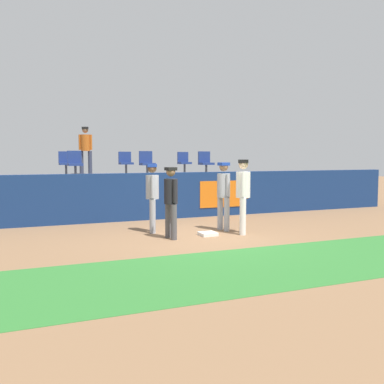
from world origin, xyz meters
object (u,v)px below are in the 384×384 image
at_px(seat_back_center, 126,161).
at_px(spectator_hooded, 85,147).
at_px(seat_front_center, 147,162).
at_px(seat_front_right, 205,162).
at_px(seat_back_right, 184,161).
at_px(player_runner_visitor, 152,193).
at_px(player_coach_visitor, 224,191).
at_px(player_umpire, 171,197).
at_px(first_base, 208,234).
at_px(seat_back_left, 66,162).
at_px(seat_front_left, 75,162).
at_px(player_fielder_home, 243,191).

height_order(seat_back_center, spectator_hooded, spectator_hooded).
bearing_deg(seat_front_center, seat_front_right, -0.00).
distance_m(seat_back_right, seat_front_right, 1.80).
relative_size(player_runner_visitor, seat_front_center, 2.09).
height_order(player_runner_visitor, seat_back_right, seat_back_right).
relative_size(player_coach_visitor, player_umpire, 1.06).
xyz_separation_m(player_coach_visitor, player_umpire, (-1.67, -0.56, -0.06)).
bearing_deg(player_umpire, seat_back_right, 148.86).
xyz_separation_m(seat_front_center, seat_front_right, (2.20, -0.00, -0.00)).
height_order(first_base, spectator_hooded, spectator_hooded).
height_order(player_coach_visitor, seat_front_center, seat_front_center).
height_order(seat_front_right, seat_back_left, same).
bearing_deg(first_base, seat_front_left, 118.74).
xyz_separation_m(player_coach_visitor, seat_back_center, (-1.13, 5.89, 0.73)).
height_order(seat_front_left, seat_back_left, same).
relative_size(player_umpire, seat_back_left, 2.01).
height_order(player_coach_visitor, seat_front_left, seat_front_left).
distance_m(player_runner_visitor, seat_back_center, 5.53).
height_order(player_fielder_home, seat_back_center, seat_back_center).
xyz_separation_m(first_base, player_coach_visitor, (0.70, 0.52, 1.00)).
height_order(player_coach_visitor, seat_back_left, seat_back_left).
bearing_deg(player_umpire, seat_front_left, -168.42).
relative_size(player_umpire, seat_back_right, 2.01).
distance_m(first_base, seat_front_left, 5.53).
distance_m(player_runner_visitor, seat_front_left, 3.97).
xyz_separation_m(first_base, spectator_hooded, (-1.81, 7.01, 2.27)).
distance_m(player_umpire, seat_front_center, 4.79).
relative_size(seat_back_center, seat_back_left, 1.00).
distance_m(first_base, spectator_hooded, 7.58).
relative_size(player_coach_visitor, seat_front_right, 2.13).
height_order(player_runner_visitor, spectator_hooded, spectator_hooded).
distance_m(seat_back_center, seat_back_right, 2.36).
relative_size(player_umpire, seat_front_left, 2.01).
xyz_separation_m(player_fielder_home, player_umpire, (-1.90, 0.07, -0.10)).
height_order(seat_back_center, seat_back_left, same).
distance_m(player_fielder_home, seat_front_center, 4.89).
relative_size(seat_front_left, seat_back_left, 1.00).
height_order(first_base, player_umpire, player_umpire).
distance_m(player_runner_visitor, seat_front_right, 4.87).
bearing_deg(player_fielder_home, seat_front_right, -163.08).
height_order(player_umpire, seat_back_right, seat_back_right).
bearing_deg(seat_back_right, spectator_hooded, 170.91).
distance_m(player_coach_visitor, seat_back_left, 6.79).
bearing_deg(seat_back_right, player_runner_visitor, -119.24).
bearing_deg(seat_back_right, seat_front_center, -139.17).
bearing_deg(seat_front_left, player_umpire, -71.56).
height_order(player_runner_visitor, seat_front_left, seat_front_left).
relative_size(player_coach_visitor, seat_front_center, 2.13).
xyz_separation_m(first_base, player_runner_visitor, (-1.11, 0.97, 0.98)).
bearing_deg(player_umpire, first_base, 85.48).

